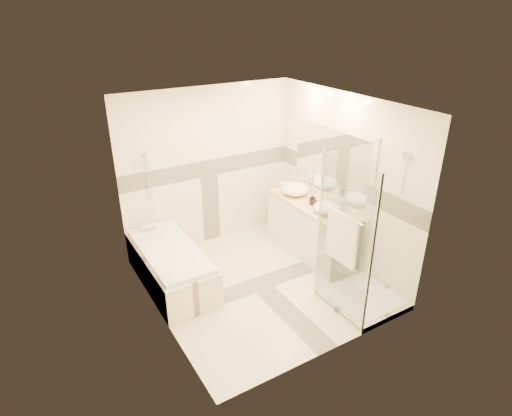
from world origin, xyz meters
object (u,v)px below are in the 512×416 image
vessel_sink_far (327,207)px  amenity_bottle_a (312,199)px  amenity_bottle_b (314,201)px  bathtub (171,264)px  vessel_sink_near (295,189)px  shower_enclosure (355,269)px  vanity (311,229)px

vessel_sink_far → amenity_bottle_a: (0.00, 0.34, -0.00)m
amenity_bottle_b → bathtub: bearing=169.3°
vessel_sink_near → shower_enclosure: bearing=-99.1°
amenity_bottle_b → vessel_sink_far: bearing=-90.0°
vessel_sink_far → amenity_bottle_a: bearing=90.0°
vanity → vessel_sink_far: size_ratio=4.19×
vanity → amenity_bottle_b: (-0.02, -0.05, 0.49)m
vessel_sink_far → vanity: bearing=86.6°
bathtub → shower_enclosure: shower_enclosure is taller
vessel_sink_near → amenity_bottle_a: (0.00, -0.43, -0.01)m
vessel_sink_far → amenity_bottle_b: bearing=90.0°
bathtub → amenity_bottle_a: bearing=-9.2°
vessel_sink_near → amenity_bottle_b: bearing=-90.0°
amenity_bottle_b → amenity_bottle_a: bearing=90.0°
vanity → shower_enclosure: shower_enclosure is taller
vanity → amenity_bottle_b: amenity_bottle_b is taller
bathtub → vanity: size_ratio=1.05×
vanity → shower_enclosure: (-0.29, -1.27, 0.08)m
shower_enclosure → vessel_sink_far: bearing=73.8°
vanity → amenity_bottle_b: bearing=-111.5°
vessel_sink_near → amenity_bottle_b: (0.00, -0.48, -0.02)m
vessel_sink_near → amenity_bottle_a: size_ratio=2.92×
vessel_sink_near → amenity_bottle_a: bearing=-90.0°
bathtub → vessel_sink_far: vessel_sink_far is taller
bathtub → shower_enclosure: (1.86, -1.62, 0.20)m
vessel_sink_far → vessel_sink_near: bearing=90.0°
bathtub → vessel_sink_near: size_ratio=3.85×
bathtub → amenity_bottle_b: size_ratio=12.52×
shower_enclosure → amenity_bottle_b: 1.32m
vanity → shower_enclosure: 1.31m
bathtub → amenity_bottle_b: 2.25m
vanity → amenity_bottle_a: 0.50m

